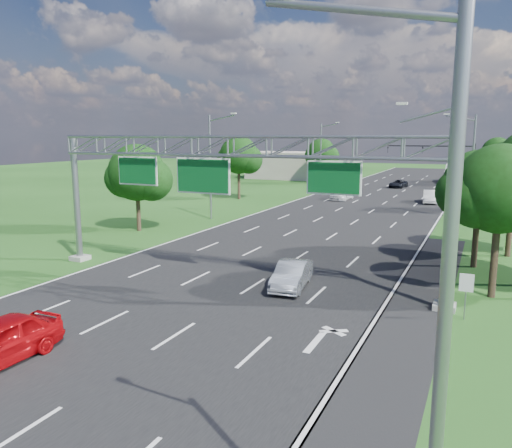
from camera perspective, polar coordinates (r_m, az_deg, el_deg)
The scene contains 21 objects.
ground at distance 44.66m, azimuth 7.72°, elevation -0.43°, with size 220.00×220.00×0.00m, color #1C4514.
road at distance 44.66m, azimuth 7.72°, elevation -0.43°, with size 18.00×180.00×0.02m, color black.
road_flare at distance 27.34m, azimuth 18.30°, elevation -7.59°, with size 3.00×30.00×0.02m, color black.
sign_gantry at distance 27.11m, azimuth -2.74°, elevation 7.59°, with size 23.50×1.00×9.56m.
regulatory_sign at distance 23.89m, azimuth 22.90°, elevation -6.65°, with size 0.60×0.08×2.10m.
traffic_signal at distance 77.24m, azimuth 21.05°, elevation 7.25°, with size 12.21×0.24×7.00m.
streetlight_l_near at distance 48.53m, azimuth -5.07°, elevation 7.09°, with size 2.97×0.22×10.16m.
streetlight_l_far at distance 80.74m, azimuth 7.54°, elevation 8.21°, with size 2.97×0.22×10.16m.
streetlight_r_mid at distance 52.08m, azimuth 23.29°, elevation 6.52°, with size 2.97×0.22×10.16m.
streetlight_r_near at distance 7.44m, azimuth 19.22°, elevation -9.88°, with size 2.97×0.22×10.16m.
tree_verge_la at distance 43.45m, azimuth -13.35°, elevation 5.43°, with size 5.76×4.80×7.40m.
tree_verge_lb at distance 63.95m, azimuth -1.91°, elevation 7.68°, with size 5.76×4.80×8.06m.
tree_verge_lc at distance 86.05m, azimuth 7.51°, elevation 7.91°, with size 5.76×4.80×7.62m.
tree_verge_re at distance 90.09m, azimuth 25.87°, elevation 7.24°, with size 5.76×4.80×7.84m.
building_left at distance 96.68m, azimuth 3.74°, elevation 6.73°, with size 14.00×10.00×5.00m, color #A89A8C.
silver_sedan at distance 26.87m, azimuth 4.09°, elevation -5.82°, with size 1.51×4.32×1.42m, color #ABB0B7.
car_queue_a at distance 64.80m, azimuth 9.85°, elevation 3.40°, with size 2.01×4.96×1.44m, color silver.
car_queue_b at distance 81.75m, azimuth 15.95°, elevation 4.44°, with size 2.03×4.40×1.22m, color black.
car_queue_c at distance 82.78m, azimuth 11.23°, elevation 4.73°, with size 1.55×3.85×1.31m, color black.
car_queue_d at distance 64.13m, azimuth 19.30°, elevation 2.96°, with size 1.63×4.68×1.54m, color silver.
box_truck at distance 93.43m, azimuth 21.57°, elevation 5.33°, with size 2.66×8.38×3.14m.
Camera 1 is at (12.89, -12.00, 8.04)m, focal length 35.00 mm.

